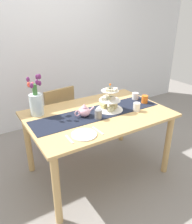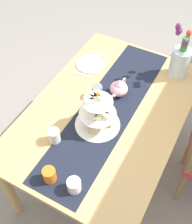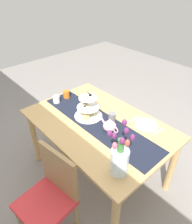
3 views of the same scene
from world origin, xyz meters
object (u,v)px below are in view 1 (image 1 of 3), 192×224
at_px(tiered_cake_stand, 110,101).
at_px(knife_left, 98,131).
at_px(mug_grey, 98,114).
at_px(tulip_vase, 36,101).
at_px(fork_left, 69,139).
at_px(mug_orange, 145,99).
at_px(dining_table, 98,122).
at_px(mug_white_text, 137,107).
at_px(teapot, 84,111).
at_px(cream_jug, 135,96).
at_px(chair_left, 57,116).
at_px(dinner_plate_left, 84,134).

height_order(tiered_cake_stand, knife_left, tiered_cake_stand).
bearing_deg(mug_grey, tulip_vase, 139.26).
height_order(tulip_vase, mug_grey, tulip_vase).
relative_size(fork_left, knife_left, 0.88).
distance_m(tiered_cake_stand, fork_left, 0.75).
height_order(fork_left, mug_orange, mug_orange).
bearing_deg(dining_table, mug_white_text, -24.65).
relative_size(tiered_cake_stand, teapot, 1.28).
height_order(tulip_vase, mug_white_text, tulip_vase).
bearing_deg(mug_orange, teapot, 176.28).
bearing_deg(fork_left, knife_left, 0.00).
bearing_deg(dining_table, fork_left, -145.93).
xyz_separation_m(teapot, knife_left, (-0.04, -0.34, -0.06)).
xyz_separation_m(fork_left, mug_white_text, (0.89, 0.16, 0.04)).
bearing_deg(knife_left, mug_grey, 56.91).
bearing_deg(mug_grey, cream_jug, 18.30).
bearing_deg(knife_left, teapot, 82.65).
bearing_deg(mug_orange, chair_left, 136.81).
height_order(mug_white_text, mug_orange, same).
bearing_deg(fork_left, tulip_vase, 96.21).
relative_size(tulip_vase, fork_left, 3.03).
bearing_deg(teapot, dinner_plate_left, -119.06).
bearing_deg(chair_left, fork_left, -105.63).
xyz_separation_m(chair_left, dinner_plate_left, (-0.15, -1.07, 0.28)).
distance_m(chair_left, teapot, 0.80).
bearing_deg(dining_table, chair_left, 105.53).
bearing_deg(knife_left, cream_jug, 28.02).
height_order(dinner_plate_left, knife_left, dinner_plate_left).
xyz_separation_m(dinner_plate_left, mug_grey, (0.28, 0.21, 0.05)).
height_order(dining_table, fork_left, fork_left).
bearing_deg(mug_orange, knife_left, -161.15).
bearing_deg(dinner_plate_left, mug_grey, 36.90).
height_order(tulip_vase, dinner_plate_left, tulip_vase).
height_order(dinner_plate_left, mug_grey, mug_grey).
height_order(fork_left, mug_grey, mug_grey).
xyz_separation_m(chair_left, mug_white_text, (0.59, -0.91, 0.32)).
relative_size(dining_table, cream_jug, 17.85).
bearing_deg(fork_left, dinner_plate_left, 0.00).
distance_m(chair_left, knife_left, 1.11).
height_order(knife_left, mug_grey, mug_grey).
bearing_deg(knife_left, dining_table, 57.98).
relative_size(fork_left, mug_grey, 1.58).
distance_m(cream_jug, mug_orange, 0.15).
xyz_separation_m(cream_jug, mug_grey, (-0.69, -0.23, 0.01)).
xyz_separation_m(teapot, mug_white_text, (0.56, -0.18, -0.01)).
xyz_separation_m(cream_jug, mug_orange, (0.01, -0.15, 0.01)).
relative_size(cream_jug, mug_grey, 0.89).
xyz_separation_m(dining_table, knife_left, (-0.21, -0.34, 0.11)).
distance_m(teapot, cream_jug, 0.79).
height_order(cream_jug, mug_orange, mug_orange).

